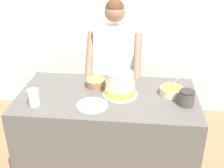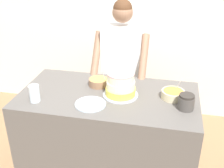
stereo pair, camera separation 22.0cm
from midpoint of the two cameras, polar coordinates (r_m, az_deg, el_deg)
The scene contains 9 objects.
wall_back at distance 3.52m, azimuth 6.42°, elevation 14.10°, with size 10.00×0.05×2.60m.
counter at distance 2.56m, azimuth 1.79°, elevation -11.51°, with size 1.46×0.77×0.94m.
person_baker at distance 2.83m, azimuth 4.23°, elevation 3.96°, with size 0.53×0.45×1.60m.
cake at distance 2.25m, azimuth 4.57°, elevation -0.34°, with size 0.29×0.29×0.20m.
frosting_bowl_yellow at distance 2.43m, azimuth -0.19°, elevation 0.40°, with size 0.17×0.17×0.16m.
frosting_bowl_orange at distance 2.31m, azimuth 14.99°, elevation -2.05°, with size 0.18×0.18×0.16m.
drinking_glass at distance 2.23m, azimuth -12.80°, elevation -1.97°, with size 0.08×0.08×0.13m.
ceramic_plate at distance 2.15m, azimuth -1.48°, elevation -4.19°, with size 0.24×0.24×0.01m.
stoneware_jar at distance 2.18m, azimuth 17.67°, elevation -3.59°, with size 0.12×0.12×0.12m.
Camera 2 is at (0.46, -1.58, 2.05)m, focal length 45.00 mm.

